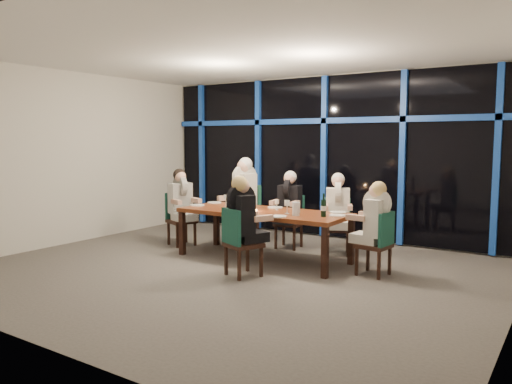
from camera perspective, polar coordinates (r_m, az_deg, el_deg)
room at (r=6.80m, az=-2.80°, el=7.75°), size 7.04×7.00×3.02m
window_wall at (r=9.33m, az=7.97°, el=4.31°), size 6.86×0.43×2.94m
dining_table at (r=7.55m, az=0.83°, el=-2.65°), size 2.60×1.00×0.75m
chair_far_left at (r=8.82m, az=-1.04°, el=-2.10°), size 0.63×0.63×1.03m
chair_far_mid at (r=8.46m, az=3.98°, el=-3.01°), size 0.46×0.46×0.89m
chair_far_right at (r=8.08m, az=9.28°, el=-3.51°), size 0.54×0.54×0.88m
chair_end_left at (r=8.75m, az=-8.75°, el=-2.70°), size 0.54×0.54×0.90m
chair_end_right at (r=6.85m, az=13.88°, el=-5.39°), size 0.45×0.45×0.87m
chair_near_mid at (r=6.62m, az=-2.05°, el=-5.36°), size 0.56×0.56×0.92m
diner_far_left at (r=8.73m, az=-1.53°, el=0.50°), size 0.64×0.71×1.00m
diner_far_mid at (r=8.34m, az=3.80°, el=-0.68°), size 0.47×0.58×0.86m
diner_far_right at (r=7.95m, az=9.33°, el=-1.09°), size 0.56×0.61×0.86m
diner_end_left at (r=8.64m, az=-8.56°, el=-0.41°), size 0.62×0.55×0.88m
diner_end_right at (r=6.82m, az=13.40°, el=-2.47°), size 0.56×0.46×0.84m
diner_near_mid at (r=6.60m, az=-1.48°, el=-2.18°), size 0.58×0.63×0.89m
plate_far_left at (r=8.47m, az=-4.78°, el=-1.20°), size 0.24×0.24×0.01m
plate_far_mid at (r=7.84m, az=2.21°, el=-1.77°), size 0.24×0.24×0.01m
plate_far_right at (r=7.41m, az=9.37°, el=-2.30°), size 0.24×0.24×0.01m
plate_end_left at (r=8.16m, az=-6.76°, el=-1.50°), size 0.24×0.24×0.01m
plate_end_right at (r=7.10m, az=9.31°, el=-2.66°), size 0.24×0.24×0.01m
plate_near_mid at (r=6.92m, az=2.51°, el=-2.80°), size 0.24×0.24×0.01m
wine_bottle at (r=6.98m, az=7.73°, el=-1.80°), size 0.07×0.07×0.33m
water_pitcher at (r=7.04m, az=4.59°, el=-1.95°), size 0.12×0.10×0.19m
tea_light at (r=7.47m, az=-0.07°, el=-2.10°), size 0.05×0.05×0.03m
wine_glass_a at (r=7.68m, az=-1.02°, el=-1.08°), size 0.06×0.06×0.16m
wine_glass_b at (r=7.59m, az=2.40°, el=-1.21°), size 0.06×0.06×0.16m
wine_glass_c at (r=7.22m, az=3.57°, el=-1.38°), size 0.07×0.07×0.19m
wine_glass_d at (r=8.02m, az=-3.45°, el=-0.67°), size 0.07×0.07×0.19m
wine_glass_e at (r=7.13m, az=7.79°, el=-1.57°), size 0.07×0.07×0.18m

